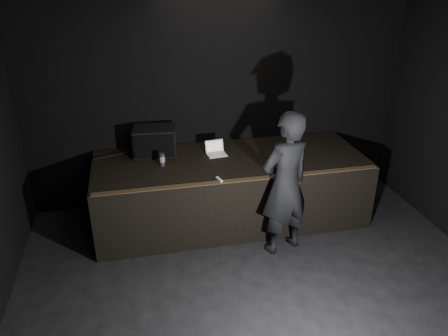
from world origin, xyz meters
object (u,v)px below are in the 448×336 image
object	(u,v)px
beer_can	(162,159)
person	(285,184)
stage_riser	(230,189)
laptop	(216,151)
stage_monitor	(155,141)

from	to	relation	value
beer_can	person	size ratio (longest dim) A/B	0.09
stage_riser	beer_can	distance (m)	1.16
laptop	stage_monitor	bearing A→B (deg)	160.69
beer_can	person	bearing A→B (deg)	-31.86
beer_can	person	xyz separation A→B (m)	(1.52, -0.94, -0.09)
laptop	person	distance (m)	1.37
stage_riser	beer_can	world-z (taller)	beer_can
stage_monitor	person	world-z (taller)	person
stage_riser	stage_monitor	world-z (taller)	stage_monitor
person	beer_can	bearing A→B (deg)	-50.76
stage_riser	laptop	xyz separation A→B (m)	(-0.17, 0.23, 0.55)
stage_riser	person	world-z (taller)	person
stage_riser	person	distance (m)	1.19
beer_can	stage_monitor	bearing A→B (deg)	97.98
laptop	person	xyz separation A→B (m)	(0.69, -1.18, -0.05)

